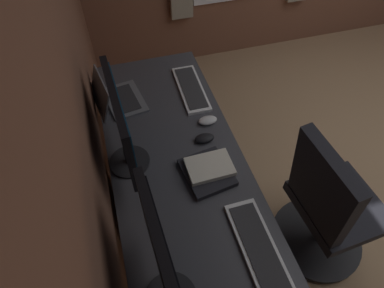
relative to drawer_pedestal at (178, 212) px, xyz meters
name	(u,v)px	position (x,y,z in m)	size (l,w,h in m)	color
wall_back	(59,130)	(-0.13, 0.37, 0.95)	(4.61, 0.10, 2.60)	brown
desk	(182,184)	(-0.02, -0.03, 0.31)	(1.93, 0.66, 0.73)	#38383D
drawer_pedestal	(178,212)	(0.00, 0.00, 0.00)	(0.40, 0.51, 0.69)	#38383D
monitor_primary	(122,126)	(0.13, 0.20, 0.64)	(0.50, 0.20, 0.46)	black
monitor_secondary	(167,276)	(-0.54, 0.16, 0.65)	(0.57, 0.20, 0.47)	black
laptop_leftmost	(115,97)	(0.58, 0.21, 0.43)	(0.33, 0.31, 0.20)	#595B60
keyboard_main	(191,88)	(0.57, -0.24, 0.39)	(0.42, 0.15, 0.02)	silver
keyboard_spare	(258,246)	(-0.45, -0.23, 0.39)	(0.42, 0.14, 0.02)	silver
mouse_main	(208,120)	(0.28, -0.25, 0.40)	(0.06, 0.10, 0.03)	silver
mouse_spare	(204,138)	(0.16, -0.20, 0.40)	(0.06, 0.10, 0.03)	black
book_stack_near	(208,170)	(-0.04, -0.15, 0.41)	(0.27, 0.25, 0.05)	black
office_chair	(327,210)	(-0.27, -0.76, 0.11)	(0.56, 0.57, 0.97)	black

